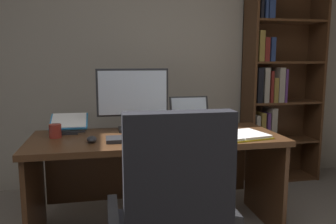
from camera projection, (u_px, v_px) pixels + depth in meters
wall_back at (135, 58)px, 3.33m from camera, size 4.68×0.12×2.53m
desk at (155, 159)px, 2.47m from camera, size 1.74×0.69×0.71m
bookshelf at (274, 88)px, 3.42m from camera, size 0.77×0.31×2.03m
monitor at (133, 99)px, 2.51m from camera, size 0.54×0.16×0.46m
laptop at (192, 121)px, 2.63m from camera, size 0.32×0.30×0.23m
keyboard at (138, 138)px, 2.22m from camera, size 0.42×0.15×0.02m
computer_mouse at (92, 139)px, 2.17m from camera, size 0.06×0.10×0.04m
reading_stand_with_book at (69, 123)px, 2.50m from camera, size 0.27×0.27×0.12m
open_binder at (233, 136)px, 2.30m from camera, size 0.52×0.37×0.02m
notepad at (178, 135)px, 2.35m from camera, size 0.17×0.22×0.01m
pen at (181, 134)px, 2.36m from camera, size 0.14×0.02×0.01m
coffee_mug at (55, 131)px, 2.29m from camera, size 0.08×0.08×0.09m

